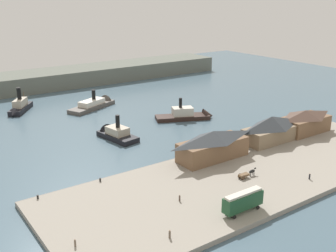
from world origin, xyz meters
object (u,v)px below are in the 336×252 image
Objects in this scene: pedestrian_by_tram at (180,198)px; pedestrian_at_waters_edge at (170,234)px; pedestrian_walking_east at (310,176)px; ferry_departing_north at (97,104)px; mooring_post_center_east at (38,197)px; ferry_near_quay at (114,133)px; ferry_moored_west at (189,115)px; mooring_post_west at (100,180)px; ferry_shed_west_terminal at (213,145)px; ferry_outer_harbor at (19,107)px; street_tram at (243,201)px; horse_cart at (247,174)px; ferry_shed_customs_shed at (305,121)px; ferry_shed_east_terminal at (271,129)px; pedestrian_near_west_shed at (75,243)px.

pedestrian_at_waters_edge is at bearing -133.92° from pedestrian_by_tram.
ferry_departing_north reaches higher than pedestrian_walking_east.
mooring_post_center_east is 0.05× the size of ferry_near_quay.
mooring_post_west is at bearing -148.85° from ferry_moored_west.
mooring_post_center_east is 74.80m from ferry_moored_west.
ferry_outer_harbor reaches higher than ferry_shed_west_terminal.
mooring_post_west is at bearing 120.86° from street_tram.
ferry_shed_west_terminal is 0.93× the size of ferry_moored_west.
horse_cart is (13.17, 11.63, -1.71)m from street_tram.
mooring_post_west is (-31.39, 18.87, -0.48)m from horse_cart.
ferry_shed_west_terminal reaches higher than pedestrian_at_waters_edge.
mooring_post_west and mooring_post_center_east have the same top height.
ferry_shed_west_terminal is 39.77m from ferry_shed_customs_shed.
pedestrian_at_waters_edge is 107.29m from ferry_outer_harbor.
pedestrian_by_tram is 0.07× the size of ferry_moored_west.
ferry_near_quay is at bearing 40.23° from mooring_post_center_east.
ferry_outer_harbor reaches higher than horse_cart.
ferry_near_quay is 39.85m from ferry_departing_north.
mooring_post_west is 35.13m from ferry_near_quay.
ferry_shed_customs_shed is at bearing 12.93° from pedestrian_by_tram.
pedestrian_walking_east is 0.09× the size of ferry_near_quay.
ferry_moored_west is at bearing -59.47° from ferry_departing_north.
ferry_moored_west reaches higher than mooring_post_center_east.
pedestrian_at_waters_edge is at bearing -62.40° from mooring_post_center_east.
ferry_shed_east_terminal is 27.48m from pedestrian_walking_east.
ferry_outer_harbor is at bearing 123.04° from ferry_shed_east_terminal.
ferry_shed_west_terminal reaches higher than pedestrian_by_tram.
street_tram is 5.67× the size of pedestrian_at_waters_edge.
mooring_post_center_east is at bearing 89.40° from pedestrian_near_west_shed.
ferry_shed_customs_shed is 107.97m from ferry_outer_harbor.
ferry_moored_west reaches higher than ferry_departing_north.
pedestrian_walking_east is at bearing -117.98° from ferry_shed_east_terminal.
horse_cart reaches higher than pedestrian_at_waters_edge.
ferry_moored_west is at bearing 25.01° from mooring_post_center_east.
ferry_shed_east_terminal is 3.33× the size of horse_cart.
ferry_shed_customs_shed reaches higher than mooring_post_center_east.
mooring_post_west is 15.44m from mooring_post_center_east.
ferry_shed_west_terminal is at bearing -8.28° from mooring_post_west.
ferry_shed_west_terminal is 26.58m from pedestrian_walking_east.
pedestrian_at_waters_edge is at bearing -155.93° from ferry_shed_east_terminal.
ferry_shed_east_terminal is 48.26m from pedestrian_by_tram.
ferry_shed_east_terminal is at bearing 17.57° from pedestrian_by_tram.
ferry_departing_north is at bearing -19.74° from ferry_outer_harbor.
mooring_post_west is (-0.04, 29.58, -0.34)m from pedestrian_at_waters_edge.
ferry_shed_east_terminal reaches higher than street_tram.
pedestrian_near_west_shed is 86.55m from ferry_moored_west.
pedestrian_near_west_shed is (-33.89, 8.62, -1.94)m from street_tram.
ferry_departing_north is at bearing 82.39° from street_tram.
ferry_shed_east_terminal is 10.97× the size of pedestrian_at_waters_edge.
ferry_shed_west_terminal reaches higher than pedestrian_near_west_shed.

